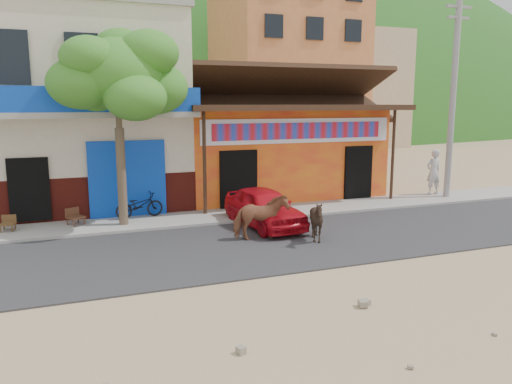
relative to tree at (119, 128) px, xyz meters
The scene contains 17 objects.
ground 8.03m from the tree, 51.58° to the right, with size 120.00×120.00×0.00m, color #9E825B.
road 6.45m from the tree, 35.66° to the right, with size 60.00×5.00×0.04m, color #28282B.
sidewalk 5.53m from the tree, ahead, with size 60.00×2.00×0.12m, color gray.
dance_club 7.93m from the tree, 32.47° to the left, with size 8.00×6.00×3.60m, color orange.
cafe_building 4.31m from the tree, 102.09° to the left, with size 7.00×6.00×7.00m, color beige.
apartment_front 22.90m from the tree, 53.23° to the left, with size 9.00×9.00×12.00m, color #CC723F.
apartment_rear 33.17m from the tree, 46.96° to the left, with size 8.00×8.00×10.00m, color tan.
hillside 64.97m from the tree, 85.90° to the left, with size 100.00×40.00×24.00m, color #194C14.
tree is the anchor object (origin of this frame).
utility_pole 12.84m from the tree, ahead, with size 0.24×0.24×8.00m, color gray.
cow_tan 5.15m from the tree, 39.96° to the right, with size 0.69×1.52×1.29m, color #985A3C.
cow_dark 6.57m from the tree, 36.48° to the right, with size 0.96×1.07×1.18m, color black.
red_car 5.04m from the tree, 20.09° to the right, with size 1.45×3.61×1.23m, color red.
scooter 2.76m from the tree, 51.67° to the left, with size 0.55×1.58×0.83m, color black.
pedestrian 12.79m from the tree, ahead, with size 0.68×0.45×1.87m, color silver.
cafe_chair_left 4.20m from the tree, behind, with size 0.40×0.40×0.86m, color #50351A, non-canonical shape.
cafe_chair_right 2.91m from the tree, 161.74° to the left, with size 0.45×0.45×0.97m, color #51321B, non-canonical shape.
Camera 1 is at (-6.13, -9.88, 3.87)m, focal length 35.00 mm.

